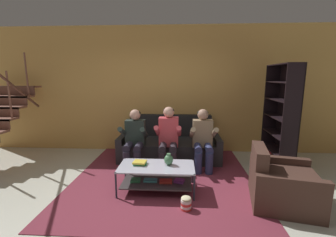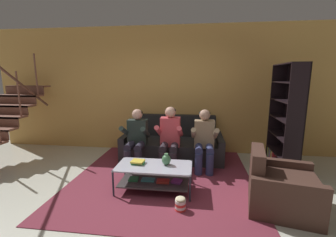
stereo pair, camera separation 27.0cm
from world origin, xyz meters
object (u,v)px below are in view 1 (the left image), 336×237
book_stack (140,163)px  popcorn_tub (186,203)px  person_seated_right (203,137)px  coffee_table (157,174)px  armchair (281,185)px  vase (169,160)px  couch (170,145)px  person_seated_middle (168,136)px  person_seated_left (135,137)px  bookshelf (280,123)px

book_stack → popcorn_tub: 0.96m
person_seated_right → popcorn_tub: bearing=-103.5°
person_seated_right → coffee_table: size_ratio=0.99×
person_seated_right → popcorn_tub: person_seated_right is taller
book_stack → armchair: (2.05, -0.29, -0.16)m
person_seated_right → vase: (-0.61, -0.88, -0.13)m
couch → coffee_table: (-0.13, -1.52, -0.01)m
person_seated_right → person_seated_middle: bearing=179.7°
couch → coffee_table: 1.53m
couch → book_stack: couch is taller
book_stack → armchair: bearing=-8.1°
person_seated_left → person_seated_middle: (0.66, 0.01, 0.03)m
popcorn_tub → coffee_table: bearing=131.5°
vase → popcorn_tub: vase is taller
couch → bookshelf: size_ratio=1.07×
coffee_table → book_stack: bearing=172.1°
armchair → book_stack: bearing=171.9°
book_stack → armchair: armchair is taller
couch → bookshelf: (2.18, -0.38, 0.59)m
vase → person_seated_left: bearing=129.0°
coffee_table → popcorn_tub: bearing=-48.5°
armchair → coffee_table: bearing=171.9°
book_stack → armchair: 2.07m
person_seated_middle → armchair: (1.65, -1.19, -0.36)m
person_seated_left → armchair: person_seated_left is taller
person_seated_left → coffee_table: (0.54, -0.93, -0.35)m
vase → popcorn_tub: 0.73m
person_seated_right → coffee_table: bearing=-130.2°
couch → person_seated_middle: 0.69m
person_seated_right → armchair: person_seated_right is taller
couch → person_seated_right: bearing=-41.6°
person_seated_right → popcorn_tub: (-0.34, -1.44, -0.53)m
coffee_table → person_seated_left: bearing=119.9°
couch → coffee_table: couch is taller
person_seated_left → vase: bearing=-51.0°
couch → vase: 1.49m
couch → person_seated_middle: person_seated_middle is taller
bookshelf → book_stack: bearing=-156.8°
couch → vase: couch is taller
coffee_table → book_stack: 0.32m
coffee_table → armchair: bearing=-8.1°
person_seated_left → popcorn_tub: size_ratio=5.88×
couch → popcorn_tub: size_ratio=11.07×
person_seated_right → bookshelf: size_ratio=0.58×
person_seated_middle → vase: bearing=-86.6°
couch → person_seated_left: 0.95m
couch → person_seated_right: (0.66, -0.59, 0.34)m
person_seated_right → book_stack: (-1.06, -0.90, -0.19)m
armchair → popcorn_tub: size_ratio=5.33×
coffee_table → vase: (0.18, 0.05, 0.23)m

